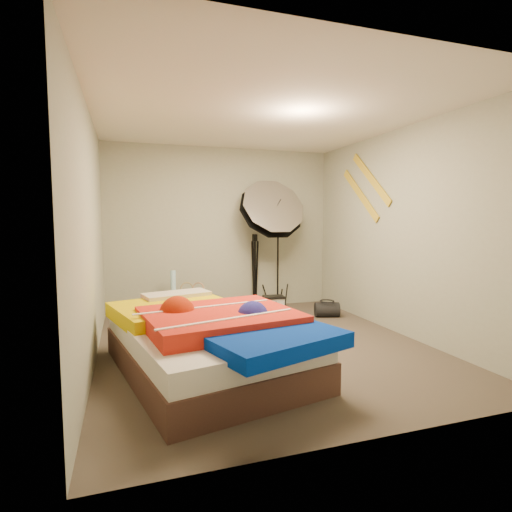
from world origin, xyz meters
name	(u,v)px	position (x,y,z in m)	size (l,w,h in m)	color
floor	(264,346)	(0.00, 0.00, 0.00)	(4.00, 4.00, 0.00)	brown
ceiling	(265,115)	(0.00, 0.00, 2.50)	(4.00, 4.00, 0.00)	silver
wall_back	(222,229)	(0.00, 2.00, 1.25)	(3.50, 3.50, 0.00)	#9EA493
wall_front	(373,245)	(0.00, -2.00, 1.25)	(3.50, 3.50, 0.00)	#9EA493
wall_left	(90,236)	(-1.75, 0.00, 1.25)	(4.00, 4.00, 0.00)	#9EA493
wall_right	(400,232)	(1.75, 0.00, 1.25)	(4.00, 4.00, 0.00)	#9EA493
tote_bag	(194,304)	(-0.52, 1.61, 0.19)	(0.37, 0.11, 0.37)	tan
wrapping_roll	(173,294)	(-0.80, 1.65, 0.34)	(0.08, 0.08, 0.67)	#53B3D9
camera_case	(274,307)	(0.58, 1.24, 0.14)	(0.28, 0.20, 0.28)	beige
duffel_bag	(327,310)	(1.30, 0.98, 0.11)	(0.21, 0.21, 0.34)	black
wall_stripe_upper	(371,179)	(1.73, 0.60, 1.95)	(0.02, 1.10, 0.10)	gold
wall_stripe_lower	(360,195)	(1.73, 0.85, 1.75)	(0.02, 1.10, 0.10)	gold
bed	(209,339)	(-0.73, -0.53, 0.30)	(1.88, 2.39, 0.60)	#4C2F28
photo_umbrella	(271,212)	(0.68, 1.66, 1.52)	(1.23, 0.91, 2.12)	black
camera_tripod	(255,266)	(0.50, 1.87, 0.67)	(0.07, 0.07, 1.17)	black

